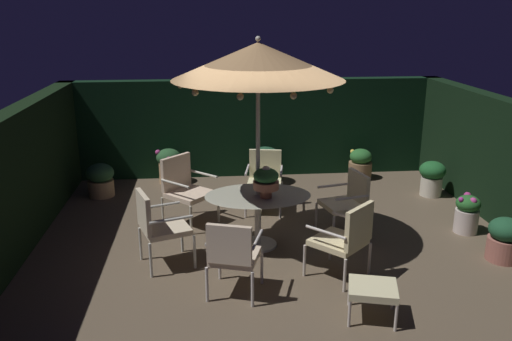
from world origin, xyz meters
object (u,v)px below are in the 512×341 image
object	(u,v)px
patio_chair_southeast	(233,253)
patio_chair_southwest	(348,199)
potted_plant_back_left	(505,239)
potted_plant_back_center	(169,164)
potted_plant_right_near	(360,164)
ottoman_footrest	(373,290)
patio_chair_east	(158,223)
potted_plant_back_right	(467,213)
potted_plant_front_corner	(432,177)
patio_chair_south	(346,236)
patio_dining_table	(258,205)
patio_chair_north	(265,177)
patio_chair_northeast	(185,186)
patio_umbrella	(258,61)
potted_plant_left_near	(100,179)
potted_plant_left_far	(265,164)
centerpiece_planter	(266,180)

from	to	relation	value
patio_chair_southeast	patio_chair_southwest	size ratio (longest dim) A/B	1.04
potted_plant_back_left	potted_plant_back_center	bearing A→B (deg)	141.20
potted_plant_right_near	potted_plant_back_left	xyz separation A→B (m)	(0.89, -3.60, 0.01)
potted_plant_right_near	ottoman_footrest	bearing A→B (deg)	-104.89
patio_chair_east	potted_plant_back_right	world-z (taller)	patio_chair_east
potted_plant_right_near	potted_plant_front_corner	distance (m)	1.46
patio_chair_south	potted_plant_back_left	world-z (taller)	patio_chair_south
patio_chair_east	potted_plant_back_left	world-z (taller)	patio_chair_east
patio_chair_southeast	potted_plant_back_center	bearing A→B (deg)	102.96
patio_dining_table	potted_plant_front_corner	world-z (taller)	patio_dining_table
potted_plant_right_near	patio_chair_north	bearing A→B (deg)	-144.42
patio_chair_north	patio_chair_northeast	xyz separation A→B (m)	(-1.28, -0.42, 0.03)
ottoman_footrest	patio_dining_table	bearing A→B (deg)	118.32
patio_chair_east	patio_chair_southeast	bearing A→B (deg)	-43.50
patio_umbrella	patio_chair_southwest	bearing A→B (deg)	13.58
ottoman_footrest	potted_plant_left_near	bearing A→B (deg)	130.44
patio_chair_north	patio_chair_south	distance (m)	2.51
patio_chair_southeast	potted_plant_left_far	world-z (taller)	patio_chair_southeast
patio_umbrella	patio_chair_north	world-z (taller)	patio_umbrella
patio_chair_east	patio_chair_south	world-z (taller)	patio_chair_east
patio_chair_north	patio_chair_south	size ratio (longest dim) A/B	0.99
potted_plant_back_center	potted_plant_right_near	bearing A→B (deg)	-1.39
potted_plant_back_left	patio_chair_northeast	bearing A→B (deg)	157.85
patio_dining_table	patio_chair_east	bearing A→B (deg)	-160.19
potted_plant_left_far	potted_plant_right_near	bearing A→B (deg)	2.72
patio_chair_east	ottoman_footrest	distance (m)	2.77
potted_plant_right_near	potted_plant_back_center	xyz separation A→B (m)	(-3.70, 0.09, 0.08)
patio_chair_southeast	potted_plant_back_center	distance (m)	4.39
patio_umbrella	potted_plant_front_corner	distance (m)	4.33
patio_chair_north	potted_plant_back_left	distance (m)	3.64
patio_chair_east	potted_plant_right_near	size ratio (longest dim) A/B	1.71
patio_chair_south	potted_plant_front_corner	distance (m)	3.63
patio_chair_south	patio_chair_southwest	bearing A→B (deg)	73.86
patio_chair_east	patio_chair_south	size ratio (longest dim) A/B	1.03
patio_chair_southeast	potted_plant_front_corner	bearing A→B (deg)	40.01
patio_chair_north	potted_plant_front_corner	size ratio (longest dim) A/B	1.56
centerpiece_planter	potted_plant_back_left	world-z (taller)	centerpiece_planter
patio_chair_southwest	ottoman_footrest	bearing A→B (deg)	-98.29
patio_chair_southwest	potted_plant_back_left	distance (m)	2.13
patio_dining_table	patio_chair_north	world-z (taller)	patio_chair_north
centerpiece_planter	potted_plant_back_center	xyz separation A→B (m)	(-1.50, 3.07, -0.64)
patio_chair_north	patio_chair_southwest	world-z (taller)	patio_chair_north
centerpiece_planter	patio_chair_southwest	bearing A→B (deg)	19.79
patio_dining_table	patio_chair_north	size ratio (longest dim) A/B	1.50
patio_chair_southwest	potted_plant_front_corner	bearing A→B (deg)	36.88
centerpiece_planter	potted_plant_left_near	world-z (taller)	centerpiece_planter
potted_plant_left_far	potted_plant_back_left	bearing A→B (deg)	-51.76
patio_chair_southwest	potted_plant_back_left	world-z (taller)	patio_chair_southwest
patio_chair_north	patio_chair_southwest	size ratio (longest dim) A/B	1.07
ottoman_footrest	potted_plant_front_corner	world-z (taller)	potted_plant_front_corner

